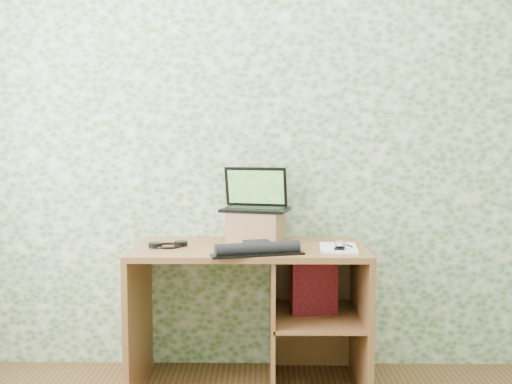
{
  "coord_description": "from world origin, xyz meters",
  "views": [
    {
      "loc": [
        0.07,
        -1.48,
        1.29
      ],
      "look_at": [
        0.03,
        1.39,
        1.04
      ],
      "focal_mm": 40.0,
      "sensor_mm": 36.0,
      "label": 1
    }
  ],
  "objects_px": {
    "laptop": "(256,200)",
    "notepad": "(338,248)",
    "keyboard": "(258,249)",
    "desk": "(264,295)",
    "riser": "(256,226)"
  },
  "relations": [
    {
      "from": "laptop",
      "to": "notepad",
      "type": "xyz_separation_m",
      "value": [
        0.42,
        -0.26,
        -0.22
      ]
    },
    {
      "from": "laptop",
      "to": "keyboard",
      "type": "height_order",
      "value": "laptop"
    },
    {
      "from": "desk",
      "to": "keyboard",
      "type": "height_order",
      "value": "keyboard"
    },
    {
      "from": "desk",
      "to": "riser",
      "type": "xyz_separation_m",
      "value": [
        -0.05,
        0.12,
        0.35
      ]
    },
    {
      "from": "riser",
      "to": "notepad",
      "type": "distance_m",
      "value": 0.48
    },
    {
      "from": "notepad",
      "to": "desk",
      "type": "bearing_deg",
      "value": 168.66
    },
    {
      "from": "desk",
      "to": "riser",
      "type": "bearing_deg",
      "value": 112.37
    },
    {
      "from": "keyboard",
      "to": "notepad",
      "type": "xyz_separation_m",
      "value": [
        0.41,
        0.1,
        -0.02
      ]
    },
    {
      "from": "laptop",
      "to": "riser",
      "type": "bearing_deg",
      "value": -76.06
    },
    {
      "from": "desk",
      "to": "notepad",
      "type": "relative_size",
      "value": 4.54
    },
    {
      "from": "riser",
      "to": "laptop",
      "type": "height_order",
      "value": "laptop"
    },
    {
      "from": "desk",
      "to": "notepad",
      "type": "height_order",
      "value": "notepad"
    },
    {
      "from": "keyboard",
      "to": "riser",
      "type": "bearing_deg",
      "value": 77.51
    },
    {
      "from": "keyboard",
      "to": "notepad",
      "type": "bearing_deg",
      "value": -0.84
    },
    {
      "from": "desk",
      "to": "keyboard",
      "type": "xyz_separation_m",
      "value": [
        -0.03,
        -0.21,
        0.29
      ]
    }
  ]
}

